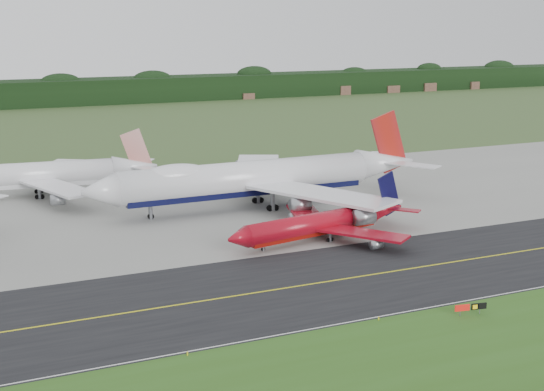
{
  "coord_description": "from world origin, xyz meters",
  "views": [
    {
      "loc": [
        -55.88,
        -101.64,
        39.16
      ],
      "look_at": [
        -0.23,
        22.0,
        8.01
      ],
      "focal_mm": 50.0,
      "sensor_mm": 36.0,
      "label": 1
    }
  ],
  "objects": [
    {
      "name": "edge_marker_center",
      "position": [
        -3.61,
        -20.5,
        0.25
      ],
      "size": [
        0.16,
        0.16,
        0.5
      ],
      "primitive_type": "cylinder",
      "color": "yellow",
      "rests_on": "ground"
    },
    {
      "name": "apron",
      "position": [
        0.0,
        51.0,
        0.01
      ],
      "size": [
        400.0,
        78.0,
        0.01
      ],
      "primitive_type": "cube",
      "color": "gray",
      "rests_on": "ground"
    },
    {
      "name": "horizon_treeline",
      "position": [
        0.0,
        273.76,
        5.47
      ],
      "size": [
        700.0,
        25.0,
        12.0
      ],
      "color": "black",
      "rests_on": "ground"
    },
    {
      "name": "jet_ba_747",
      "position": [
        6.57,
        44.4,
        6.62
      ],
      "size": [
        77.16,
        64.1,
        19.45
      ],
      "color": "white",
      "rests_on": "ground"
    },
    {
      "name": "jet_red_737",
      "position": [
        7.82,
        17.23,
        3.01
      ],
      "size": [
        40.23,
        32.36,
        10.9
      ],
      "color": "maroon",
      "rests_on": "ground"
    },
    {
      "name": "ground",
      "position": [
        0.0,
        0.0,
        0.0
      ],
      "size": [
        600.0,
        600.0,
        0.0
      ],
      "primitive_type": "plane",
      "color": "#364822",
      "rests_on": "ground"
    },
    {
      "name": "grass_verge",
      "position": [
        0.0,
        -35.0,
        0.01
      ],
      "size": [
        400.0,
        30.0,
        0.01
      ],
      "primitive_type": "cube",
      "color": "#2E5519",
      "rests_on": "ground"
    },
    {
      "name": "taxiway",
      "position": [
        0.0,
        -4.0,
        0.01
      ],
      "size": [
        400.0,
        32.0,
        0.02
      ],
      "primitive_type": "cube",
      "color": "black",
      "rests_on": "ground"
    },
    {
      "name": "taxiway_sign",
      "position": [
        8.88,
        -24.01,
        1.11
      ],
      "size": [
        4.68,
        1.0,
        1.57
      ],
      "color": "slate",
      "rests_on": "ground"
    },
    {
      "name": "taxiway_edge_line",
      "position": [
        0.0,
        -19.5,
        0.03
      ],
      "size": [
        400.0,
        0.25,
        0.0
      ],
      "primitive_type": "cube",
      "color": "silver",
      "rests_on": "taxiway"
    },
    {
      "name": "taxiway_centreline",
      "position": [
        0.0,
        -4.0,
        0.03
      ],
      "size": [
        400.0,
        0.4,
        0.0
      ],
      "primitive_type": "cube",
      "color": "gold",
      "rests_on": "taxiway"
    },
    {
      "name": "jet_star_tail",
      "position": [
        -35.29,
        75.24,
        4.91
      ],
      "size": [
        55.82,
        46.45,
        14.72
      ],
      "color": "silver",
      "rests_on": "ground"
    },
    {
      "name": "edge_marker_left",
      "position": [
        -30.53,
        -20.5,
        0.25
      ],
      "size": [
        0.16,
        0.16,
        0.5
      ],
      "primitive_type": "cylinder",
      "color": "yellow",
      "rests_on": "ground"
    }
  ]
}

